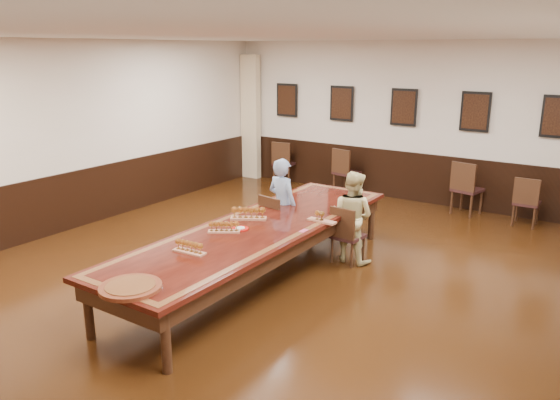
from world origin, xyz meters
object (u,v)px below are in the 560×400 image
Objects in this scene: spare_chair_d at (527,201)px; person_woman at (352,217)px; spare_chair_c at (468,188)px; carved_platter at (130,287)px; person_man at (282,205)px; spare_chair_a at (285,162)px; conference_table at (259,236)px; spare_chair_b at (347,171)px; chair_man at (278,223)px; chair_woman at (348,234)px.

spare_chair_d is 3.70m from person_woman.
spare_chair_c reaches higher than carved_platter.
person_man is 3.42m from carved_platter.
person_man is (-1.82, -3.55, 0.22)m from spare_chair_c.
person_woman reaches higher than spare_chair_a.
person_woman is at bearing 60.67° from conference_table.
spare_chair_b is 0.20× the size of conference_table.
spare_chair_a reaches higher than spare_chair_d.
person_man reaches higher than person_woman.
person_man reaches higher than spare_chair_d.
spare_chair_b reaches higher than chair_man.
chair_woman is 0.26m from person_woman.
chair_man is 1.05× the size of chair_woman.
person_woman is 2.16× the size of carved_platter.
conference_table is 2.31m from carved_platter.
person_woman is (-1.81, -3.22, 0.23)m from spare_chair_d.
person_man is 0.29× the size of conference_table.
person_man is 1.10m from person_woman.
person_woman is (1.08, 0.21, -0.05)m from person_man.
person_man reaches higher than conference_table.
carved_platter is (0.46, -3.39, 0.05)m from person_man.
chair_man reaches higher than carved_platter.
carved_platter is (0.48, -3.29, 0.32)m from chair_man.
chair_woman is at bearing -164.22° from person_man.
spare_chair_b is 0.73× the size of person_woman.
spare_chair_c is 1.14× the size of spare_chair_d.
spare_chair_a reaches higher than conference_table.
spare_chair_b is at bearing -69.37° from chair_man.
spare_chair_b is 4.84m from conference_table.
conference_table is 7.98× the size of carved_platter.
spare_chair_c is 0.70× the size of person_man.
chair_man is 1.02× the size of spare_chair_d.
spare_chair_c reaches higher than chair_man.
chair_man is 3.79m from spare_chair_b.
person_man reaches higher than spare_chair_b.
spare_chair_d is 0.18× the size of conference_table.
carved_platter reaches higher than conference_table.
spare_chair_c is at bearing -107.79° from person_man.
chair_man is 0.93× the size of spare_chair_a.
spare_chair_c is at bearing 72.41° from conference_table.
spare_chair_d is at bearing -120.76° from person_man.
person_woman is at bearing 60.08° from spare_chair_d.
chair_woman is 1.38× the size of carved_platter.
spare_chair_a is at bearing 7.81° from spare_chair_b.
spare_chair_c is at bearing -170.59° from spare_chair_b.
chair_woman is 1.42m from conference_table.
spare_chair_b is at bearing 99.84° from carved_platter.
spare_chair_c is at bearing -98.37° from person_woman.
chair_woman is at bearing 80.07° from carved_platter.
spare_chair_a is at bearing 112.04° from carved_platter.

